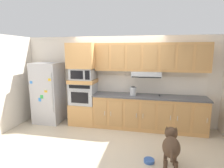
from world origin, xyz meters
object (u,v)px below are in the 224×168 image
screwdriver (160,96)px  electric_kettle (133,91)px  refrigerator (49,93)px  built_in_oven (83,93)px  dog (171,145)px  microwave (83,74)px  dog_food_bowl (149,161)px

screwdriver → electric_kettle: electric_kettle is taller
screwdriver → refrigerator: bearing=-178.5°
built_in_oven → electric_kettle: size_ratio=2.92×
built_in_oven → dog: built_in_oven is taller
refrigerator → microwave: bearing=3.6°
refrigerator → dog_food_bowl: (2.96, -1.52, -0.85)m
microwave → screwdriver: microwave is taller
screwdriver → dog: bearing=-85.3°
built_in_oven → dog_food_bowl: size_ratio=3.50×
built_in_oven → screwdriver: bearing=0.4°
built_in_oven → screwdriver: (2.12, 0.02, 0.03)m
dog → dog_food_bowl: size_ratio=4.99×
built_in_oven → electric_kettle: built_in_oven is taller
screwdriver → dog_food_bowl: bearing=-98.2°
microwave → dog_food_bowl: 2.85m
microwave → dog_food_bowl: microwave is taller
refrigerator → built_in_oven: (1.06, 0.07, 0.02)m
electric_kettle → microwave: bearing=178.1°
microwave → built_in_oven: bearing=179.2°
built_in_oven → refrigerator: bearing=-176.4°
refrigerator → microwave: refrigerator is taller
screwdriver → dog_food_bowl: (-0.23, -1.60, -0.90)m
electric_kettle → dog: electric_kettle is taller
refrigerator → electric_kettle: refrigerator is taller
refrigerator → screwdriver: refrigerator is taller
built_in_oven → microwave: microwave is taller
built_in_oven → dog_food_bowl: built_in_oven is taller
dog → screwdriver: bearing=9.4°
refrigerator → screwdriver: 3.19m
dog → dog_food_bowl: bearing=79.9°
built_in_oven → dog_food_bowl: bearing=-39.9°
refrigerator → built_in_oven: size_ratio=2.51×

